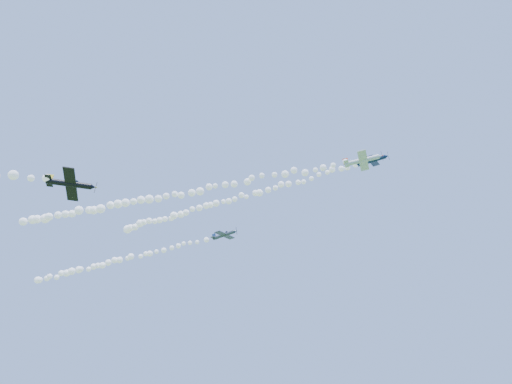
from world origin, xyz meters
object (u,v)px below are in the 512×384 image
Objects in this scene: plane_grey at (225,235)px; plane_black at (71,184)px; plane_navy at (373,160)px; plane_white at (363,160)px.

plane_black is (5.83, -46.42, -10.39)m from plane_grey.
plane_grey reaches higher than plane_black.
plane_black is (-35.49, -42.63, -15.12)m from plane_navy.
plane_white is at bearing -0.26° from plane_black.
plane_navy is at bearing -11.33° from plane_grey.
plane_grey is (-40.63, 8.02, -2.65)m from plane_white.
plane_grey is (-41.31, 3.78, -4.73)m from plane_navy.
plane_navy is at bearing 2.15° from plane_black.
plane_white reaches higher than plane_grey.
plane_white is 4.77m from plane_navy.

